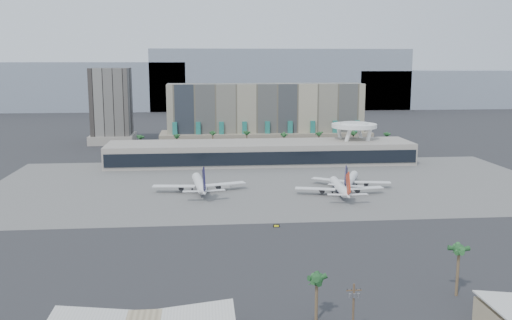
{
  "coord_description": "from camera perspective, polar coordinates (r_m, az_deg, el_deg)",
  "views": [
    {
      "loc": [
        -32.64,
        -204.4,
        57.32
      ],
      "look_at": [
        -9.26,
        40.0,
        14.22
      ],
      "focal_mm": 40.0,
      "sensor_mm": 36.0,
      "label": 1
    }
  ],
  "objects": [
    {
      "name": "utility_pole",
      "position": [
        123.24,
        9.73,
        -14.22
      ],
      "size": [
        3.2,
        0.85,
        12.0
      ],
      "color": "#4C3826",
      "rests_on": "ground"
    },
    {
      "name": "service_vehicle_a",
      "position": [
        260.47,
        -3.12,
        -2.54
      ],
      "size": [
        4.6,
        2.84,
        2.1
      ],
      "primitive_type": "cube",
      "rotation": [
        0.0,
        0.0,
        0.18
      ],
      "color": "silver",
      "rests_on": "ground"
    },
    {
      "name": "hotel",
      "position": [
        383.35,
        0.95,
        3.89
      ],
      "size": [
        140.0,
        30.0,
        42.0
      ],
      "color": "tan",
      "rests_on": "ground"
    },
    {
      "name": "office_tower",
      "position": [
        410.62,
        -14.23,
        4.85
      ],
      "size": [
        30.0,
        30.0,
        52.0
      ],
      "color": "black",
      "rests_on": "ground"
    },
    {
      "name": "airliner_centre",
      "position": [
        247.33,
        8.39,
        -2.73
      ],
      "size": [
        38.62,
        39.8,
        13.73
      ],
      "rotation": [
        0.0,
        0.0,
        -0.05
      ],
      "color": "white",
      "rests_on": "ground"
    },
    {
      "name": "saucer_structure",
      "position": [
        334.43,
        9.78,
        3.14
      ],
      "size": [
        26.0,
        26.0,
        21.89
      ],
      "color": "white",
      "rests_on": "ground"
    },
    {
      "name": "palm_row",
      "position": [
        354.74,
        1.0,
        2.37
      ],
      "size": [
        157.8,
        2.8,
        13.1
      ],
      "color": "brown",
      "rests_on": "ground"
    },
    {
      "name": "near_palm_a",
      "position": [
        129.72,
        6.09,
        -12.36
      ],
      "size": [
        6.0,
        6.0,
        11.0
      ],
      "color": "brown",
      "rests_on": "ground"
    },
    {
      "name": "apron_pad",
      "position": [
        267.65,
        1.67,
        -2.41
      ],
      "size": [
        260.0,
        130.0,
        0.06
      ],
      "primitive_type": "cube",
      "color": "#5B5B59",
      "rests_on": "ground"
    },
    {
      "name": "taxiway_sign",
      "position": [
        199.59,
        2.05,
        -6.59
      ],
      "size": [
        2.24,
        0.46,
        1.01
      ],
      "rotation": [
        0.0,
        0.0,
        -0.05
      ],
      "color": "black",
      "rests_on": "ground"
    },
    {
      "name": "service_vehicle_b",
      "position": [
        256.62,
        9.95,
        -2.93
      ],
      "size": [
        3.39,
        2.5,
        1.56
      ],
      "primitive_type": "cube",
      "rotation": [
        0.0,
        0.0,
        -0.28
      ],
      "color": "silver",
      "rests_on": "ground"
    },
    {
      "name": "ground",
      "position": [
        214.78,
        3.49,
        -5.54
      ],
      "size": [
        900.0,
        900.0,
        0.0
      ],
      "primitive_type": "plane",
      "color": "#232326",
      "rests_on": "ground"
    },
    {
      "name": "airliner_left",
      "position": [
        251.63,
        -5.65,
        -2.39
      ],
      "size": [
        41.18,
        42.57,
        14.7
      ],
      "rotation": [
        0.0,
        0.0,
        0.1
      ],
      "color": "white",
      "rests_on": "ground"
    },
    {
      "name": "near_palm_b",
      "position": [
        149.19,
        19.61,
        -8.97
      ],
      "size": [
        6.0,
        6.0,
        13.27
      ],
      "color": "brown",
      "rests_on": "ground"
    },
    {
      "name": "mountain_ridge",
      "position": [
        677.66,
        -0.34,
        7.64
      ],
      "size": [
        680.0,
        60.0,
        70.0
      ],
      "color": "gray",
      "rests_on": "ground"
    },
    {
      "name": "terminal",
      "position": [
        319.98,
        0.46,
        0.82
      ],
      "size": [
        170.0,
        32.5,
        14.5
      ],
      "color": "#9D958A",
      "rests_on": "ground"
    },
    {
      "name": "airliner_right",
      "position": [
        264.24,
        9.42,
        -1.98
      ],
      "size": [
        34.42,
        35.49,
        12.96
      ],
      "rotation": [
        0.0,
        0.0,
        -0.39
      ],
      "color": "white",
      "rests_on": "ground"
    }
  ]
}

